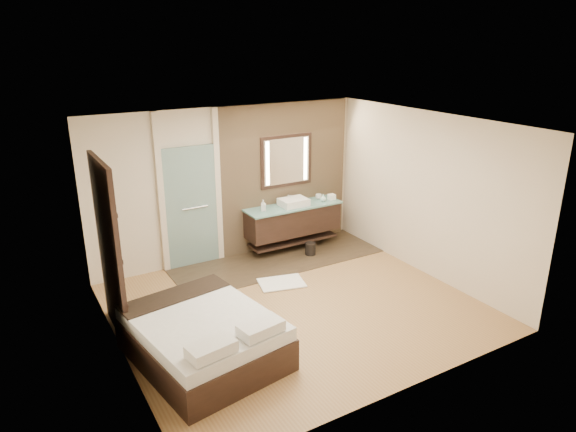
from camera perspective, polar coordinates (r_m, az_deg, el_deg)
floor at (r=7.74m, az=0.85°, el=-10.01°), size 5.00×5.00×0.00m
tile_strip at (r=9.25m, az=-1.11°, el=-4.88°), size 3.80×1.30×0.01m
stone_wall at (r=9.53m, az=-0.33°, el=4.45°), size 2.60×0.08×2.70m
vanity at (r=9.52m, az=0.56°, el=-0.42°), size 1.85×0.55×0.88m
mirror_unit at (r=9.42m, az=-0.17°, el=6.14°), size 1.06×0.04×0.96m
frosted_door at (r=8.84m, az=-10.74°, el=1.53°), size 1.10×0.12×2.70m
shoji_partition at (r=6.95m, az=-19.20°, el=-3.59°), size 0.06×1.20×2.40m
bed at (r=6.55m, az=-9.33°, el=-13.16°), size 1.78×2.08×0.72m
bath_mat at (r=8.39m, az=-0.73°, el=-7.43°), size 0.82×0.66×0.02m
waste_bin at (r=9.42m, az=2.51°, el=-3.68°), size 0.22×0.22×0.24m
tissue_box at (r=9.79m, az=4.87°, el=2.13°), size 0.13×0.13×0.10m
soap_bottle_a at (r=9.12m, az=-2.79°, el=1.21°), size 0.10×0.10×0.20m
soap_bottle_b at (r=9.11m, az=-2.75°, el=1.15°), size 0.11×0.11×0.19m
soap_bottle_c at (r=9.66m, az=3.91°, el=2.03°), size 0.14×0.14×0.14m
cup at (r=9.81m, az=3.41°, el=2.18°), size 0.16×0.16×0.09m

